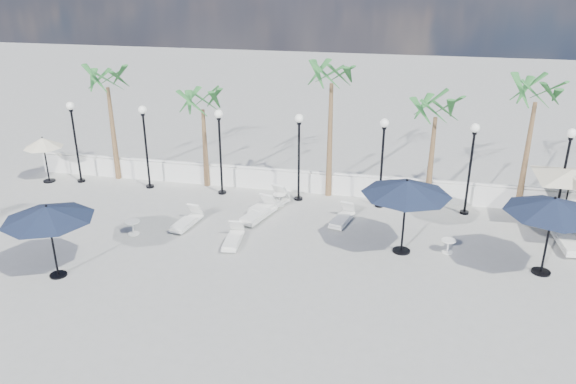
% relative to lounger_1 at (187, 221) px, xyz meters
% --- Properties ---
extents(ground, '(100.00, 100.00, 0.00)m').
position_rel_lounger_1_xyz_m(ground, '(3.78, -2.96, -0.22)').
color(ground, gray).
rests_on(ground, ground).
extents(balustrade, '(26.00, 0.30, 1.01)m').
position_rel_lounger_1_xyz_m(balustrade, '(3.78, 4.54, 0.25)').
color(balustrade, silver).
rests_on(balustrade, ground).
extents(lamppost_0, '(0.36, 0.36, 3.84)m').
position_rel_lounger_1_xyz_m(lamppost_0, '(-6.72, 3.54, 2.27)').
color(lamppost_0, black).
rests_on(lamppost_0, ground).
extents(lamppost_1, '(0.36, 0.36, 3.84)m').
position_rel_lounger_1_xyz_m(lamppost_1, '(-3.22, 3.54, 2.27)').
color(lamppost_1, black).
rests_on(lamppost_1, ground).
extents(lamppost_2, '(0.36, 0.36, 3.84)m').
position_rel_lounger_1_xyz_m(lamppost_2, '(0.28, 3.54, 2.27)').
color(lamppost_2, black).
rests_on(lamppost_2, ground).
extents(lamppost_3, '(0.36, 0.36, 3.84)m').
position_rel_lounger_1_xyz_m(lamppost_3, '(3.78, 3.54, 2.27)').
color(lamppost_3, black).
rests_on(lamppost_3, ground).
extents(lamppost_4, '(0.36, 0.36, 3.84)m').
position_rel_lounger_1_xyz_m(lamppost_4, '(7.28, 3.54, 2.27)').
color(lamppost_4, black).
rests_on(lamppost_4, ground).
extents(lamppost_5, '(0.36, 0.36, 3.84)m').
position_rel_lounger_1_xyz_m(lamppost_5, '(10.78, 3.54, 2.27)').
color(lamppost_5, black).
rests_on(lamppost_5, ground).
extents(lamppost_6, '(0.36, 0.36, 3.84)m').
position_rel_lounger_1_xyz_m(lamppost_6, '(14.28, 3.54, 2.27)').
color(lamppost_6, black).
rests_on(lamppost_6, ground).
extents(palm_0, '(2.60, 2.60, 5.50)m').
position_rel_lounger_1_xyz_m(palm_0, '(-5.22, 4.34, 4.31)').
color(palm_0, brown).
rests_on(palm_0, ground).
extents(palm_1, '(2.60, 2.60, 4.70)m').
position_rel_lounger_1_xyz_m(palm_1, '(-0.72, 4.34, 3.54)').
color(palm_1, brown).
rests_on(palm_1, ground).
extents(palm_2, '(2.60, 2.60, 6.10)m').
position_rel_lounger_1_xyz_m(palm_2, '(4.98, 4.34, 4.90)').
color(palm_2, brown).
rests_on(palm_2, ground).
extents(palm_3, '(2.60, 2.60, 4.90)m').
position_rel_lounger_1_xyz_m(palm_3, '(9.28, 4.34, 3.73)').
color(palm_3, brown).
rests_on(palm_3, ground).
extents(palm_4, '(2.60, 2.60, 5.70)m').
position_rel_lounger_1_xyz_m(palm_4, '(12.98, 4.34, 4.51)').
color(palm_4, brown).
rests_on(palm_4, ground).
extents(lounger_1, '(0.84, 1.81, 0.65)m').
position_rel_lounger_1_xyz_m(lounger_1, '(0.00, 0.00, 0.00)').
color(lounger_1, white).
rests_on(lounger_1, ground).
extents(lounger_2, '(1.21, 2.12, 0.76)m').
position_rel_lounger_1_xyz_m(lounger_2, '(2.58, 1.27, 0.03)').
color(lounger_2, white).
rests_on(lounger_2, ground).
extents(lounger_3, '(0.92, 1.78, 0.64)m').
position_rel_lounger_1_xyz_m(lounger_3, '(5.94, 1.57, -0.01)').
color(lounger_3, white).
rests_on(lounger_3, ground).
extents(lounger_4, '(0.70, 1.72, 0.63)m').
position_rel_lounger_1_xyz_m(lounger_4, '(2.23, -1.06, -0.01)').
color(lounger_4, white).
rests_on(lounger_4, ground).
extents(lounger_5, '(1.45, 2.21, 0.79)m').
position_rel_lounger_1_xyz_m(lounger_5, '(2.79, 2.27, 0.05)').
color(lounger_5, white).
rests_on(lounger_5, ground).
extents(lounger_6, '(0.81, 2.13, 0.78)m').
position_rel_lounger_1_xyz_m(lounger_6, '(14.22, 1.25, 0.04)').
color(lounger_6, white).
rests_on(lounger_6, ground).
extents(side_table_0, '(0.57, 0.57, 0.55)m').
position_rel_lounger_1_xyz_m(side_table_0, '(-1.75, -1.08, 0.11)').
color(side_table_0, white).
rests_on(side_table_0, ground).
extents(side_table_1, '(0.54, 0.54, 0.53)m').
position_rel_lounger_1_xyz_m(side_table_1, '(3.11, 2.75, 0.10)').
color(side_table_1, white).
rests_on(side_table_1, ground).
extents(side_table_2, '(0.51, 0.51, 0.50)m').
position_rel_lounger_1_xyz_m(side_table_2, '(9.94, -0.09, 0.08)').
color(side_table_2, white).
rests_on(side_table_2, ground).
extents(parasol_navy_left, '(2.91, 2.91, 2.57)m').
position_rel_lounger_1_xyz_m(parasol_navy_left, '(-2.78, -4.45, 2.05)').
color(parasol_navy_left, black).
rests_on(parasol_navy_left, ground).
extents(parasol_navy_mid, '(3.13, 3.13, 2.80)m').
position_rel_lounger_1_xyz_m(parasol_navy_mid, '(8.32, -0.37, 2.24)').
color(parasol_navy_mid, black).
rests_on(parasol_navy_mid, ground).
extents(parasol_navy_right, '(3.09, 3.09, 2.77)m').
position_rel_lounger_1_xyz_m(parasol_navy_right, '(12.93, -0.91, 2.22)').
color(parasol_navy_right, black).
rests_on(parasol_navy_right, ground).
extents(parasol_cream_sq_a, '(5.06, 5.06, 2.49)m').
position_rel_lounger_1_xyz_m(parasol_cream_sq_a, '(14.48, 3.24, 2.08)').
color(parasol_cream_sq_a, black).
rests_on(parasol_cream_sq_a, ground).
extents(parasol_cream_small, '(1.80, 1.80, 2.21)m').
position_rel_lounger_1_xyz_m(parasol_cream_small, '(-8.22, 3.24, 1.67)').
color(parasol_cream_small, black).
rests_on(parasol_cream_small, ground).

